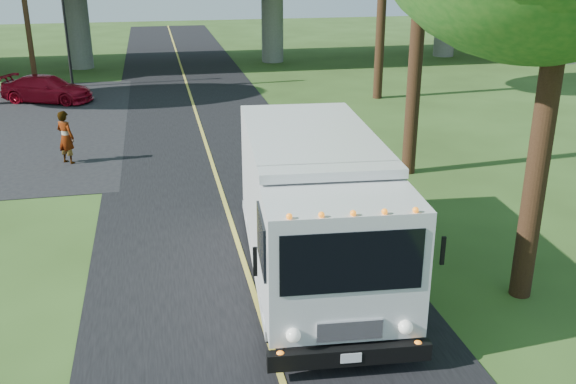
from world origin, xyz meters
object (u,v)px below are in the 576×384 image
object	(u,v)px
step_van	(315,205)
red_sedan	(47,89)
traffic_signal	(65,25)
pedestrian	(66,137)
utility_pole	(24,0)

from	to	relation	value
step_van	red_sedan	distance (m)	21.41
traffic_signal	pedestrian	distance (m)	13.95
traffic_signal	pedestrian	xyz separation A→B (m)	(1.21, -13.71, -2.29)
traffic_signal	utility_pole	distance (m)	2.86
traffic_signal	step_van	xyz separation A→B (m)	(7.43, -23.34, -1.49)
traffic_signal	red_sedan	size ratio (longest dim) A/B	1.20
utility_pole	pedestrian	distance (m)	12.57
utility_pole	step_van	bearing A→B (deg)	-67.29
step_van	traffic_signal	bearing A→B (deg)	112.21
pedestrian	traffic_signal	bearing A→B (deg)	-45.98
red_sedan	step_van	bearing A→B (deg)	-134.64
red_sedan	pedestrian	xyz separation A→B (m)	(1.96, -10.13, 0.28)
traffic_signal	step_van	world-z (taller)	traffic_signal
step_van	pedestrian	world-z (taller)	step_van
utility_pole	pedestrian	size ratio (longest dim) A/B	4.92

